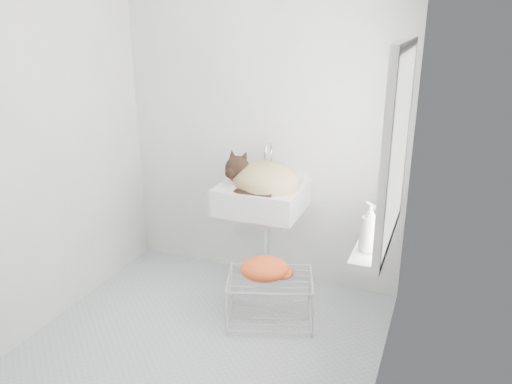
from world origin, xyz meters
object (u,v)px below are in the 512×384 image
(sink, at_px, (262,185))
(cat, at_px, (262,180))
(bottle_c, at_px, (378,225))
(bottle_a, at_px, (367,251))
(wire_rack, at_px, (270,301))
(bottle_b, at_px, (375,232))

(sink, xyz_separation_m, cat, (0.01, -0.02, 0.04))
(bottle_c, bearing_deg, bottle_a, -90.00)
(wire_rack, xyz_separation_m, bottle_a, (0.69, -0.42, 0.70))
(bottle_b, bearing_deg, cat, 149.42)
(cat, distance_m, bottle_a, 1.19)
(wire_rack, bearing_deg, bottle_a, -31.32)
(sink, relative_size, bottle_b, 3.58)
(sink, bearing_deg, wire_rack, -61.48)
(bottle_c, bearing_deg, sink, 153.75)
(bottle_c, bearing_deg, wire_rack, 175.13)
(cat, relative_size, bottle_b, 3.43)
(sink, height_order, bottle_c, sink)
(sink, distance_m, cat, 0.05)
(bottle_a, bearing_deg, bottle_b, 90.00)
(cat, xyz_separation_m, bottle_a, (0.89, -0.78, -0.04))
(bottle_a, bearing_deg, sink, 138.18)
(sink, bearing_deg, cat, -62.03)
(bottle_b, distance_m, bottle_c, 0.10)
(wire_rack, bearing_deg, bottle_b, -13.02)
(sink, relative_size, wire_rack, 1.06)
(bottle_c, bearing_deg, bottle_b, -90.00)
(sink, xyz_separation_m, wire_rack, (0.21, -0.38, -0.70))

